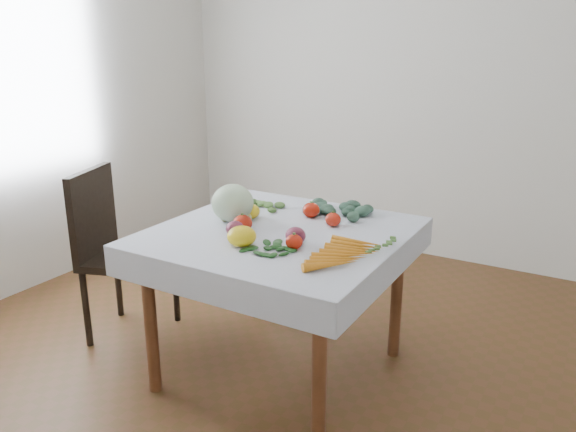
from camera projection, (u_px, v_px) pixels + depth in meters
The scene contains 19 objects.
ground at pixel (281, 371), 2.86m from camera, with size 4.00×4.00×0.00m, color brown.
back_wall at pixel (420, 78), 4.11m from camera, with size 4.00×0.04×2.70m, color silver.
table at pixel (280, 251), 2.67m from camera, with size 1.00×1.00×0.75m.
tablecloth at pixel (280, 231), 2.64m from camera, with size 1.12×1.12×0.01m, color white.
chair at pixel (113, 242), 3.10m from camera, with size 0.55×0.55×0.95m.
cabbage at pixel (233, 203), 2.75m from camera, with size 0.21×0.21×0.19m, color #B0C4A4.
tomato_a at pixel (311, 210), 2.82m from camera, with size 0.09×0.09×0.08m, color #B31C0B.
tomato_b at pixel (333, 219), 2.69m from camera, with size 0.08×0.08×0.07m, color #B31C0B.
tomato_c at pixel (243, 223), 2.61m from camera, with size 0.09×0.09×0.08m, color #B31C0B.
tomato_d at pixel (294, 242), 2.39m from camera, with size 0.07×0.07×0.07m, color #B31C0B.
heirloom_back at pixel (249, 211), 2.80m from camera, with size 0.11×0.11×0.08m, color yellow.
heirloom_front at pixel (242, 236), 2.42m from camera, with size 0.13×0.13×0.09m, color yellow.
onion_a at pixel (295, 236), 2.45m from camera, with size 0.09×0.09×0.08m, color #4F162A.
onion_b at pixel (235, 229), 2.55m from camera, with size 0.08×0.08×0.07m, color #4F162A.
tomatillo_cluster at pixel (235, 219), 2.73m from camera, with size 0.15×0.10×0.04m.
carrot_bunch at pixel (346, 253), 2.30m from camera, with size 0.23×0.42×0.03m.
kale_bunch at pixel (339, 208), 2.91m from camera, with size 0.33×0.28×0.04m.
basil_bunch at pixel (273, 249), 2.38m from camera, with size 0.22×0.19×0.01m.
dill_bunch at pixel (254, 207), 2.96m from camera, with size 0.25×0.20×0.03m.
Camera 1 is at (1.29, -2.14, 1.60)m, focal length 35.00 mm.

